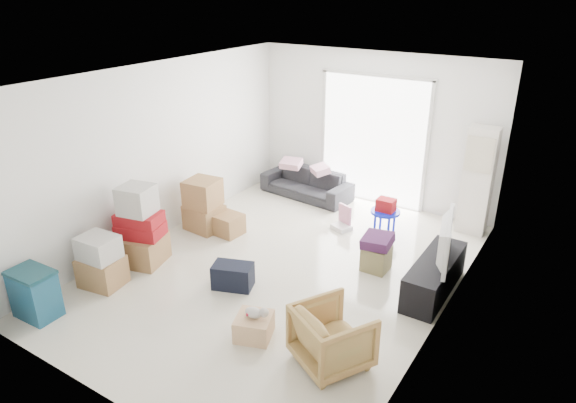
# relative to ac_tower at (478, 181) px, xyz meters

# --- Properties ---
(room_shell) EXTENTS (4.98, 6.48, 3.18)m
(room_shell) POSITION_rel_ac_tower_xyz_m (-1.95, -2.65, 0.48)
(room_shell) COLOR beige
(room_shell) RESTS_ON ground
(sliding_door) EXTENTS (2.10, 0.04, 2.33)m
(sliding_door) POSITION_rel_ac_tower_xyz_m (-1.95, 0.33, 0.37)
(sliding_door) COLOR white
(sliding_door) RESTS_ON room_shell
(ac_tower) EXTENTS (0.45, 0.30, 1.75)m
(ac_tower) POSITION_rel_ac_tower_xyz_m (0.00, 0.00, 0.00)
(ac_tower) COLOR beige
(ac_tower) RESTS_ON room_shell
(tv_console) EXTENTS (0.43, 1.42, 0.47)m
(tv_console) POSITION_rel_ac_tower_xyz_m (0.05, -2.08, -0.64)
(tv_console) COLOR black
(tv_console) RESTS_ON room_shell
(television) EXTENTS (0.83, 1.15, 0.14)m
(television) POSITION_rel_ac_tower_xyz_m (0.05, -2.08, -0.33)
(television) COLOR black
(television) RESTS_ON tv_console
(sofa) EXTENTS (1.78, 0.68, 0.68)m
(sofa) POSITION_rel_ac_tower_xyz_m (-3.03, -0.15, -0.53)
(sofa) COLOR #29292E
(sofa) RESTS_ON room_shell
(pillow_left) EXTENTS (0.46, 0.39, 0.13)m
(pillow_left) POSITION_rel_ac_tower_xyz_m (-3.36, -0.17, -0.13)
(pillow_left) COLOR #CF97AD
(pillow_left) RESTS_ON sofa
(pillow_right) EXTENTS (0.48, 0.47, 0.13)m
(pillow_right) POSITION_rel_ac_tower_xyz_m (-2.72, -0.18, -0.13)
(pillow_right) COLOR #CF97AD
(pillow_right) RESTS_ON sofa
(armchair) EXTENTS (0.95, 0.93, 0.73)m
(armchair) POSITION_rel_ac_tower_xyz_m (-0.43, -4.01, -0.51)
(armchair) COLOR #9D8346
(armchair) RESTS_ON room_shell
(storage_bins) EXTENTS (0.55, 0.40, 0.62)m
(storage_bins) POSITION_rel_ac_tower_xyz_m (-3.85, -5.18, -0.56)
(storage_bins) COLOR navy
(storage_bins) RESTS_ON room_shell
(box_stack_a) EXTENTS (0.60, 0.53, 0.72)m
(box_stack_a) POSITION_rel_ac_tower_xyz_m (-3.75, -4.29, -0.53)
(box_stack_a) COLOR brown
(box_stack_a) RESTS_ON room_shell
(box_stack_b) EXTENTS (0.73, 0.71, 1.18)m
(box_stack_b) POSITION_rel_ac_tower_xyz_m (-3.75, -3.57, -0.36)
(box_stack_b) COLOR brown
(box_stack_b) RESTS_ON room_shell
(box_stack_c) EXTENTS (0.61, 0.55, 0.86)m
(box_stack_c) POSITION_rel_ac_tower_xyz_m (-3.72, -2.27, -0.46)
(box_stack_c) COLOR brown
(box_stack_c) RESTS_ON room_shell
(loose_box) EXTENTS (0.43, 0.43, 0.33)m
(loose_box) POSITION_rel_ac_tower_xyz_m (-3.27, -2.20, -0.71)
(loose_box) COLOR brown
(loose_box) RESTS_ON room_shell
(duffel_bag) EXTENTS (0.60, 0.47, 0.33)m
(duffel_bag) POSITION_rel_ac_tower_xyz_m (-2.24, -3.40, -0.71)
(duffel_bag) COLOR black
(duffel_bag) RESTS_ON room_shell
(ottoman) EXTENTS (0.35, 0.35, 0.35)m
(ottoman) POSITION_rel_ac_tower_xyz_m (-0.82, -1.95, -0.70)
(ottoman) COLOR olive
(ottoman) RESTS_ON room_shell
(blanket) EXTENTS (0.41, 0.41, 0.14)m
(blanket) POSITION_rel_ac_tower_xyz_m (-0.82, -1.95, -0.45)
(blanket) COLOR #481C48
(blanket) RESTS_ON ottoman
(kids_table) EXTENTS (0.47, 0.47, 0.61)m
(kids_table) POSITION_rel_ac_tower_xyz_m (-1.16, -0.84, -0.45)
(kids_table) COLOR #0917CA
(kids_table) RESTS_ON room_shell
(toy_walker) EXTENTS (0.37, 0.35, 0.39)m
(toy_walker) POSITION_rel_ac_tower_xyz_m (-1.81, -1.03, -0.77)
(toy_walker) COLOR silver
(toy_walker) RESTS_ON room_shell
(wood_crate) EXTENTS (0.51, 0.51, 0.27)m
(wood_crate) POSITION_rel_ac_tower_xyz_m (-1.39, -4.09, -0.74)
(wood_crate) COLOR #DCB17F
(wood_crate) RESTS_ON room_shell
(plush_bunny) EXTENTS (0.29, 0.17, 0.14)m
(plush_bunny) POSITION_rel_ac_tower_xyz_m (-1.36, -4.09, -0.54)
(plush_bunny) COLOR #B2ADA8
(plush_bunny) RESTS_ON wood_crate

